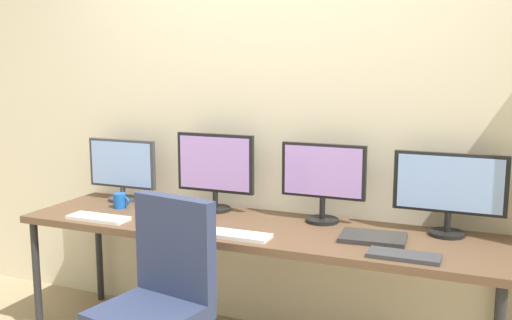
{
  "coord_description": "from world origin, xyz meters",
  "views": [
    {
      "loc": [
        1.21,
        -2.22,
        1.61
      ],
      "look_at": [
        0.0,
        0.65,
        1.09
      ],
      "focal_mm": 41.24,
      "sensor_mm": 36.0,
      "label": 1
    }
  ],
  "objects_px": {
    "desk": "(252,233)",
    "monitor_center_left": "(215,168)",
    "coffee_mug": "(120,201)",
    "keyboard_center": "(235,235)",
    "monitor_far_left": "(122,168)",
    "monitor_far_right": "(449,189)",
    "keyboard_left": "(98,218)",
    "laptop_closed": "(373,238)",
    "keyboard_right": "(404,256)",
    "monitor_center_right": "(323,177)",
    "computer_mouse": "(157,224)"
  },
  "relations": [
    {
      "from": "desk",
      "to": "monitor_center_left",
      "type": "bearing_deg",
      "value": 147.15
    },
    {
      "from": "coffee_mug",
      "to": "keyboard_center",
      "type": "bearing_deg",
      "value": -16.94
    },
    {
      "from": "monitor_far_left",
      "to": "monitor_center_left",
      "type": "distance_m",
      "value": 0.66
    },
    {
      "from": "desk",
      "to": "monitor_far_left",
      "type": "distance_m",
      "value": 1.04
    },
    {
      "from": "monitor_center_left",
      "to": "coffee_mug",
      "type": "relative_size",
      "value": 4.58
    },
    {
      "from": "desk",
      "to": "monitor_far_right",
      "type": "bearing_deg",
      "value": 12.15
    },
    {
      "from": "keyboard_left",
      "to": "monitor_far_right",
      "type": "bearing_deg",
      "value": 13.61
    },
    {
      "from": "monitor_far_left",
      "to": "laptop_closed",
      "type": "relative_size",
      "value": 1.48
    },
    {
      "from": "monitor_far_left",
      "to": "keyboard_right",
      "type": "distance_m",
      "value": 1.89
    },
    {
      "from": "keyboard_left",
      "to": "monitor_center_left",
      "type": "bearing_deg",
      "value": 40.86
    },
    {
      "from": "keyboard_right",
      "to": "keyboard_left",
      "type": "bearing_deg",
      "value": 180.0
    },
    {
      "from": "monitor_center_left",
      "to": "coffee_mug",
      "type": "height_order",
      "value": "monitor_center_left"
    },
    {
      "from": "desk",
      "to": "monitor_far_left",
      "type": "xyz_separation_m",
      "value": [
        -0.99,
        0.21,
        0.26
      ]
    },
    {
      "from": "monitor_center_left",
      "to": "coffee_mug",
      "type": "distance_m",
      "value": 0.62
    },
    {
      "from": "keyboard_left",
      "to": "keyboard_right",
      "type": "distance_m",
      "value": 1.68
    },
    {
      "from": "keyboard_right",
      "to": "monitor_center_right",
      "type": "bearing_deg",
      "value": 139.14
    },
    {
      "from": "desk",
      "to": "keyboard_center",
      "type": "distance_m",
      "value": 0.24
    },
    {
      "from": "monitor_center_right",
      "to": "laptop_closed",
      "type": "height_order",
      "value": "monitor_center_right"
    },
    {
      "from": "monitor_far_left",
      "to": "monitor_center_left",
      "type": "xyz_separation_m",
      "value": [
        0.66,
        0.0,
        0.04
      ]
    },
    {
      "from": "laptop_closed",
      "to": "monitor_far_left",
      "type": "bearing_deg",
      "value": 167.82
    },
    {
      "from": "keyboard_right",
      "to": "laptop_closed",
      "type": "distance_m",
      "value": 0.28
    },
    {
      "from": "monitor_center_left",
      "to": "monitor_far_right",
      "type": "relative_size",
      "value": 0.88
    },
    {
      "from": "desk",
      "to": "keyboard_left",
      "type": "height_order",
      "value": "keyboard_left"
    },
    {
      "from": "monitor_far_left",
      "to": "keyboard_left",
      "type": "distance_m",
      "value": 0.51
    },
    {
      "from": "monitor_far_left",
      "to": "keyboard_center",
      "type": "height_order",
      "value": "monitor_far_left"
    },
    {
      "from": "monitor_center_left",
      "to": "monitor_far_right",
      "type": "bearing_deg",
      "value": 0.0
    },
    {
      "from": "keyboard_left",
      "to": "keyboard_right",
      "type": "height_order",
      "value": "same"
    },
    {
      "from": "monitor_center_right",
      "to": "computer_mouse",
      "type": "distance_m",
      "value": 0.93
    },
    {
      "from": "monitor_far_right",
      "to": "keyboard_right",
      "type": "height_order",
      "value": "monitor_far_right"
    },
    {
      "from": "monitor_center_left",
      "to": "keyboard_center",
      "type": "height_order",
      "value": "monitor_center_left"
    },
    {
      "from": "keyboard_center",
      "to": "coffee_mug",
      "type": "bearing_deg",
      "value": 163.06
    },
    {
      "from": "monitor_far_right",
      "to": "keyboard_right",
      "type": "distance_m",
      "value": 0.52
    },
    {
      "from": "monitor_center_left",
      "to": "keyboard_right",
      "type": "height_order",
      "value": "monitor_center_left"
    },
    {
      "from": "monitor_far_left",
      "to": "monitor_far_right",
      "type": "distance_m",
      "value": 1.97
    },
    {
      "from": "monitor_center_right",
      "to": "monitor_far_right",
      "type": "relative_size",
      "value": 0.85
    },
    {
      "from": "monitor_far_right",
      "to": "keyboard_center",
      "type": "bearing_deg",
      "value": -155.85
    },
    {
      "from": "monitor_center_left",
      "to": "monitor_center_right",
      "type": "bearing_deg",
      "value": -0.01
    },
    {
      "from": "monitor_far_right",
      "to": "coffee_mug",
      "type": "relative_size",
      "value": 5.22
    },
    {
      "from": "computer_mouse",
      "to": "monitor_center_right",
      "type": "bearing_deg",
      "value": 29.2
    },
    {
      "from": "monitor_center_right",
      "to": "keyboard_left",
      "type": "distance_m",
      "value": 1.27
    },
    {
      "from": "desk",
      "to": "monitor_far_left",
      "type": "height_order",
      "value": "monitor_far_left"
    },
    {
      "from": "monitor_far_left",
      "to": "monitor_far_right",
      "type": "bearing_deg",
      "value": 0.0
    },
    {
      "from": "monitor_center_left",
      "to": "monitor_far_right",
      "type": "height_order",
      "value": "monitor_center_left"
    },
    {
      "from": "monitor_center_right",
      "to": "laptop_closed",
      "type": "distance_m",
      "value": 0.46
    },
    {
      "from": "monitor_far_left",
      "to": "coffee_mug",
      "type": "height_order",
      "value": "monitor_far_left"
    },
    {
      "from": "desk",
      "to": "keyboard_right",
      "type": "bearing_deg",
      "value": -15.31
    },
    {
      "from": "desk",
      "to": "laptop_closed",
      "type": "height_order",
      "value": "laptop_closed"
    },
    {
      "from": "monitor_far_left",
      "to": "keyboard_center",
      "type": "relative_size",
      "value": 1.28
    },
    {
      "from": "keyboard_left",
      "to": "keyboard_center",
      "type": "relative_size",
      "value": 0.95
    },
    {
      "from": "keyboard_left",
      "to": "keyboard_right",
      "type": "xyz_separation_m",
      "value": [
        1.68,
        0.0,
        0.0
      ]
    }
  ]
}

